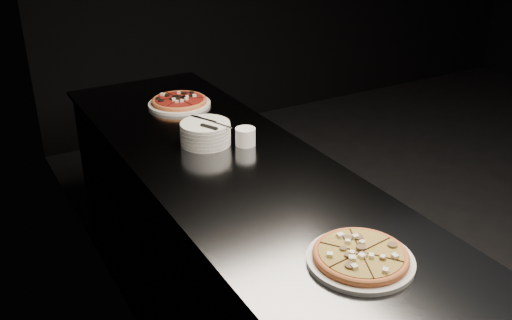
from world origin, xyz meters
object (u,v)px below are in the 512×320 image
counter (233,256)px  plate_stack (205,133)px  pizza_tomato (179,102)px  ramekin (245,136)px  cutlery (208,123)px  pizza_mushroom (361,257)px

counter → plate_stack: bearing=92.7°
pizza_tomato → ramekin: (0.05, -0.60, 0.02)m
cutlery → pizza_tomato: bearing=55.5°
counter → cutlery: bearing=90.5°
counter → plate_stack: (-0.01, 0.22, 0.51)m
pizza_mushroom → pizza_tomato: size_ratio=0.88×
pizza_mushroom → cutlery: (-0.02, 1.00, 0.08)m
counter → ramekin: ramekin is taller
counter → plate_stack: size_ratio=11.42×
cutlery → pizza_mushroom: bearing=-114.8°
pizza_tomato → counter: bearing=-96.2°
plate_stack → cutlery: 0.05m
pizza_tomato → plate_stack: plate_stack is taller
pizza_tomato → ramekin: ramekin is taller
counter → pizza_tomato: pizza_tomato is taller
cutlery → ramekin: 0.17m
pizza_tomato → ramekin: bearing=-84.8°
pizza_mushroom → plate_stack: size_ratio=1.50×
plate_stack → ramekin: (0.14, -0.10, -0.01)m
pizza_tomato → cutlery: (-0.08, -0.52, 0.08)m
counter → pizza_tomato: size_ratio=6.72×
counter → pizza_mushroom: size_ratio=7.60×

